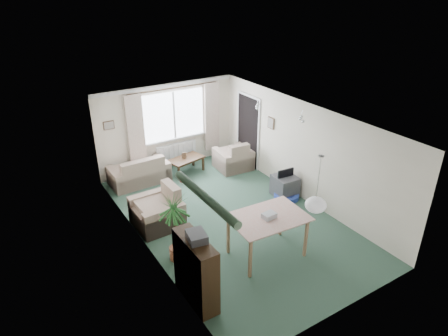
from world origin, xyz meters
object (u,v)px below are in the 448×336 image
armchair_corner (233,155)px  coffee_table (186,165)px  sofa (139,169)px  pet_bed (286,196)px  bookshelf (196,271)px  tv_cube (285,186)px  houseplant (175,228)px  dining_table (267,236)px  armchair_left (156,207)px

armchair_corner → coffee_table: (-1.26, 0.44, -0.20)m
sofa → pet_bed: sofa is taller
coffee_table → bookshelf: 4.88m
bookshelf → tv_cube: bookshelf is taller
bookshelf → houseplant: bearing=80.4°
dining_table → armchair_corner: bearing=66.4°
sofa → bookshelf: (-0.74, -4.53, 0.23)m
coffee_table → dining_table: size_ratio=0.71×
houseplant → pet_bed: (3.30, 0.67, -0.65)m
armchair_corner → houseplant: houseplant is taller
dining_table → tv_cube: dining_table is taller
armchair_corner → tv_cube: (0.22, -2.00, -0.15)m
pet_bed → sofa: bearing=135.4°
armchair_corner → coffee_table: size_ratio=0.96×
coffee_table → houseplant: 3.78m
sofa → armchair_corner: bearing=165.5°
bookshelf → pet_bed: size_ratio=2.00×
armchair_corner → tv_cube: size_ratio=1.60×
armchair_corner → bookshelf: bearing=54.6°
houseplant → dining_table: (1.55, -0.80, -0.29)m
bookshelf → dining_table: 1.78m
sofa → tv_cube: (2.80, -2.57, -0.12)m
pet_bed → bookshelf: bearing=-152.4°
sofa → tv_cube: size_ratio=2.62×
coffee_table → bookshelf: (-2.06, -4.40, 0.39)m
tv_cube → sofa: bearing=141.9°
bookshelf → pet_bed: (3.49, 1.82, -0.55)m
bookshelf → tv_cube: 4.06m
sofa → houseplant: 3.44m
sofa → pet_bed: 3.87m
sofa → dining_table: 4.30m
armchair_left → pet_bed: (3.15, -0.62, -0.39)m
armchair_corner → dining_table: bearing=71.0°
dining_table → houseplant: bearing=152.6°
armchair_corner → bookshelf: bookshelf is taller
bookshelf → armchair_left: bearing=81.9°
armchair_left → coffee_table: bearing=137.4°
armchair_corner → tv_cube: bearing=101.0°
sofa → pet_bed: bearing=133.5°
sofa → armchair_corner: (2.58, -0.57, 0.03)m
armchair_left → tv_cube: bearing=80.1°
tv_cube → dining_table: bearing=-133.8°
dining_table → pet_bed: bearing=40.0°
coffee_table → bookshelf: bookshelf is taller
armchair_left → armchair_corner: bearing=115.6°
armchair_left → pet_bed: bearing=77.4°
armchair_left → houseplant: size_ratio=0.70×
sofa → armchair_left: armchair_left is taller
armchair_corner → pet_bed: size_ratio=1.52×
armchair_left → dining_table: (1.40, -2.09, -0.02)m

